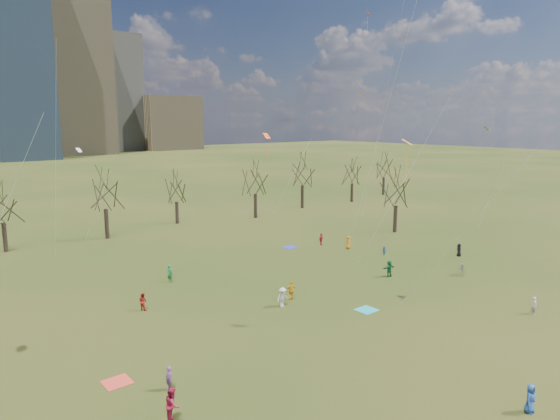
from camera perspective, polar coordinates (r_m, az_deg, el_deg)
ground at (r=42.42m, az=10.56°, el=-11.61°), size 500.00×500.00×0.00m
bare_tree_row at (r=69.94m, az=-13.29°, el=2.12°), size 113.04×29.80×9.50m
blanket_teal at (r=43.16m, az=9.86°, el=-11.18°), size 1.60×1.50×0.03m
blanket_navy at (r=62.48m, az=1.15°, el=-4.26°), size 1.60×1.50×0.03m
blanket_crimson at (r=33.46m, az=-18.12°, el=-18.20°), size 1.60×1.50×0.03m
person_0 at (r=31.87m, az=26.70°, el=-18.71°), size 0.85×0.60×1.63m
person_1 at (r=46.43m, az=27.04°, el=-9.68°), size 0.57×0.64×1.46m
person_2 at (r=28.63m, az=-12.19°, el=-20.93°), size 1.12×1.18×1.92m
person_3 at (r=55.60m, az=20.12°, el=-6.23°), size 0.53×0.71×0.99m
person_4 at (r=44.48m, az=1.31°, el=-9.18°), size 1.10×0.70×1.75m
person_5 at (r=51.99m, az=12.38°, el=-6.54°), size 1.67×0.74×1.74m
person_6 at (r=61.91m, az=19.78°, el=-4.31°), size 0.76×0.87×1.50m
person_7 at (r=31.56m, az=-12.57°, el=-18.28°), size 0.44×0.59×1.46m
person_8 at (r=59.90m, az=11.82°, el=-4.61°), size 0.57×0.64×1.07m
person_9 at (r=42.97m, az=0.28°, el=-9.93°), size 1.12×0.68×1.69m
person_10 at (r=63.61m, az=4.72°, el=-3.34°), size 0.96×0.64×1.52m
person_12 at (r=62.14m, az=7.80°, el=-3.69°), size 0.56×0.82×1.61m
person_13 at (r=50.32m, az=-12.48°, el=-7.09°), size 0.61×0.75×1.77m
person_14 at (r=43.79m, az=-15.40°, el=-10.04°), size 0.84×0.92×1.53m
kites_airborne at (r=53.98m, az=8.15°, el=7.83°), size 62.20×49.79×33.78m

